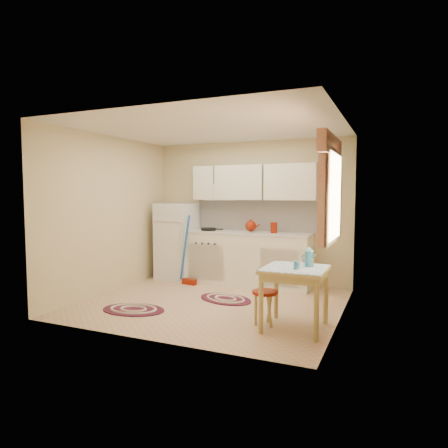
% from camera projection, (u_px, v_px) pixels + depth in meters
% --- Properties ---
extents(room_shell, '(3.64, 3.60, 2.52)m').
position_uv_depth(room_shell, '(228.00, 193.00, 5.81)').
color(room_shell, tan).
rests_on(room_shell, ground).
extents(fridge, '(0.65, 0.60, 1.40)m').
position_uv_depth(fridge, '(177.00, 241.00, 7.38)').
color(fridge, silver).
rests_on(fridge, ground).
extents(broom, '(0.30, 0.17, 1.20)m').
position_uv_depth(broom, '(189.00, 250.00, 6.89)').
color(broom, '#1C56B1').
rests_on(broom, ground).
extents(base_cabinets, '(2.25, 0.60, 0.88)m').
position_uv_depth(base_cabinets, '(246.00, 259.00, 6.91)').
color(base_cabinets, '#EDE8CE').
rests_on(base_cabinets, ground).
extents(countertop, '(2.27, 0.62, 0.04)m').
position_uv_depth(countertop, '(246.00, 233.00, 6.88)').
color(countertop, beige).
rests_on(countertop, base_cabinets).
extents(frying_pan, '(0.31, 0.31, 0.05)m').
position_uv_depth(frying_pan, '(208.00, 229.00, 7.10)').
color(frying_pan, black).
rests_on(frying_pan, countertop).
extents(red_kettle, '(0.25, 0.24, 0.21)m').
position_uv_depth(red_kettle, '(251.00, 226.00, 6.83)').
color(red_kettle, maroon).
rests_on(red_kettle, countertop).
extents(red_canister, '(0.12, 0.12, 0.16)m').
position_uv_depth(red_canister, '(274.00, 228.00, 6.67)').
color(red_canister, maroon).
rests_on(red_canister, countertop).
extents(table, '(0.72, 0.72, 0.72)m').
position_uv_depth(table, '(295.00, 299.00, 4.65)').
color(table, tan).
rests_on(table, ground).
extents(stool, '(0.37, 0.37, 0.42)m').
position_uv_depth(stool, '(265.00, 308.00, 4.79)').
color(stool, maroon).
rests_on(stool, ground).
extents(coffee_pot, '(0.15, 0.14, 0.25)m').
position_uv_depth(coffee_pot, '(309.00, 257.00, 4.67)').
color(coffee_pot, teal).
rests_on(coffee_pot, table).
extents(mug, '(0.07, 0.07, 0.10)m').
position_uv_depth(mug, '(297.00, 266.00, 4.51)').
color(mug, teal).
rests_on(mug, table).
extents(rug_center, '(1.00, 0.82, 0.02)m').
position_uv_depth(rug_center, '(226.00, 299.00, 5.96)').
color(rug_center, maroon).
rests_on(rug_center, ground).
extents(rug_left, '(0.94, 0.68, 0.02)m').
position_uv_depth(rug_left, '(133.00, 310.00, 5.41)').
color(rug_left, maroon).
rests_on(rug_left, ground).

